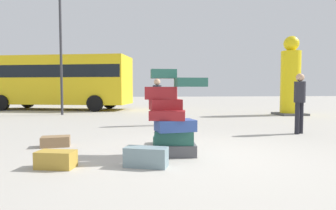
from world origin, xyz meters
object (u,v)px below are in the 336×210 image
object	(u,v)px
suitcase_slate_left_side	(146,157)
parked_bus	(58,79)
yellow_dummy_statue	(290,80)
lamp_post	(60,25)
suitcase_brown_foreground_far	(56,141)
person_bearded_onlooker	(157,98)
suitcase_tan_behind_tower	(56,159)
person_tourist_with_camera	(300,98)
suitcase_teal_white_trunk	(171,140)
suitcase_tower	(172,120)

from	to	relation	value
suitcase_slate_left_side	parked_bus	world-z (taller)	parked_bus
yellow_dummy_statue	lamp_post	world-z (taller)	lamp_post
suitcase_brown_foreground_far	person_bearded_onlooker	world-z (taller)	person_bearded_onlooker
suitcase_tan_behind_tower	person_bearded_onlooker	size ratio (longest dim) A/B	0.37
suitcase_tan_behind_tower	person_tourist_with_camera	world-z (taller)	person_tourist_with_camera
lamp_post	suitcase_teal_white_trunk	bearing A→B (deg)	-62.20
suitcase_tan_behind_tower	person_bearded_onlooker	world-z (taller)	person_bearded_onlooker
suitcase_tan_behind_tower	parked_bus	world-z (taller)	parked_bus
suitcase_tower	person_bearded_onlooker	bearing A→B (deg)	88.34
person_bearded_onlooker	yellow_dummy_statue	size ratio (longest dim) A/B	0.43
suitcase_brown_foreground_far	suitcase_tan_behind_tower	size ratio (longest dim) A/B	1.01
suitcase_brown_foreground_far	suitcase_slate_left_side	size ratio (longest dim) A/B	0.86
parked_bus	suitcase_slate_left_side	bearing A→B (deg)	-56.88
parked_bus	person_tourist_with_camera	bearing A→B (deg)	-35.46
suitcase_slate_left_side	yellow_dummy_statue	size ratio (longest dim) A/B	0.18
suitcase_brown_foreground_far	suitcase_tan_behind_tower	world-z (taller)	suitcase_tan_behind_tower
suitcase_tower	person_bearded_onlooker	distance (m)	4.47
suitcase_tower	yellow_dummy_statue	bearing A→B (deg)	48.31
suitcase_brown_foreground_far	yellow_dummy_statue	world-z (taller)	yellow_dummy_statue
person_tourist_with_camera	person_bearded_onlooker	bearing A→B (deg)	-62.92
suitcase_tower	parked_bus	bearing A→B (deg)	111.75
suitcase_tower	parked_bus	size ratio (longest dim) A/B	0.18
person_tourist_with_camera	suitcase_slate_left_side	bearing A→B (deg)	1.81
suitcase_slate_left_side	lamp_post	bearing A→B (deg)	129.13
suitcase_tower	person_tourist_with_camera	bearing A→B (deg)	28.92
parked_bus	yellow_dummy_statue	bearing A→B (deg)	-9.09
suitcase_slate_left_side	parked_bus	xyz separation A→B (m)	(-4.59, 13.52, 1.67)
suitcase_slate_left_side	person_tourist_with_camera	size ratio (longest dim) A/B	0.41
suitcase_tower	parked_bus	distance (m)	13.83
yellow_dummy_statue	lamp_post	xyz separation A→B (m)	(-10.84, 1.44, 2.63)
suitcase_tower	person_bearded_onlooker	size ratio (longest dim) A/B	1.01
person_tourist_with_camera	suitcase_brown_foreground_far	bearing A→B (deg)	-22.30
suitcase_tan_behind_tower	suitcase_brown_foreground_far	bearing A→B (deg)	118.02
yellow_dummy_statue	suitcase_teal_white_trunk	bearing A→B (deg)	-135.62
suitcase_tower	parked_bus	world-z (taller)	parked_bus
suitcase_tan_behind_tower	yellow_dummy_statue	distance (m)	12.11
suitcase_tan_behind_tower	person_bearded_onlooker	distance (m)	5.55
parked_bus	lamp_post	xyz separation A→B (m)	(1.06, -3.73, 2.45)
person_tourist_with_camera	lamp_post	bearing A→B (deg)	-72.44
suitcase_tower	person_tourist_with_camera	world-z (taller)	person_tourist_with_camera
parked_bus	lamp_post	size ratio (longest dim) A/B	1.35
suitcase_brown_foreground_far	parked_bus	world-z (taller)	parked_bus
suitcase_brown_foreground_far	yellow_dummy_statue	size ratio (longest dim) A/B	0.16
person_bearded_onlooker	parked_bus	distance (m)	9.89
person_tourist_with_camera	lamp_post	distance (m)	11.03
yellow_dummy_statue	suitcase_brown_foreground_far	bearing A→B (deg)	-144.80
suitcase_tower	yellow_dummy_statue	xyz separation A→B (m)	(6.80, 7.63, 0.98)
suitcase_tower	suitcase_tan_behind_tower	distance (m)	2.11
suitcase_teal_white_trunk	parked_bus	xyz separation A→B (m)	(-5.25, 11.68, 1.74)
person_tourist_with_camera	parked_bus	distance (m)	13.96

